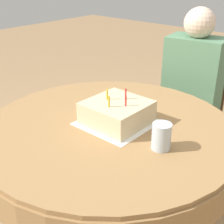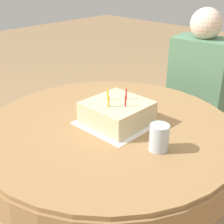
# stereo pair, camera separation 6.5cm
# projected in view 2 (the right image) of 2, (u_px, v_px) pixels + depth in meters

# --- Properties ---
(dining_table) EXTENTS (1.21, 1.21, 0.72)m
(dining_table) POSITION_uv_depth(u_px,v_px,m) (109.00, 140.00, 1.51)
(dining_table) COLOR #9E7547
(dining_table) RESTS_ON ground_plane
(chair) EXTENTS (0.46, 0.46, 0.96)m
(chair) POSITION_uv_depth(u_px,v_px,m) (200.00, 105.00, 2.22)
(chair) COLOR brown
(chair) RESTS_ON ground_plane
(person) EXTENTS (0.39, 0.36, 1.17)m
(person) POSITION_uv_depth(u_px,v_px,m) (198.00, 83.00, 2.06)
(person) COLOR beige
(person) RESTS_ON ground_plane
(napkin) EXTENTS (0.32, 0.32, 0.00)m
(napkin) POSITION_uv_depth(u_px,v_px,m) (117.00, 123.00, 1.48)
(napkin) COLOR white
(napkin) RESTS_ON dining_table
(birthday_cake) EXTENTS (0.27, 0.27, 0.16)m
(birthday_cake) POSITION_uv_depth(u_px,v_px,m) (117.00, 112.00, 1.46)
(birthday_cake) COLOR beige
(birthday_cake) RESTS_ON dining_table
(drinking_glass) EXTENTS (0.08, 0.08, 0.11)m
(drinking_glass) POSITION_uv_depth(u_px,v_px,m) (159.00, 138.00, 1.25)
(drinking_glass) COLOR silver
(drinking_glass) RESTS_ON dining_table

